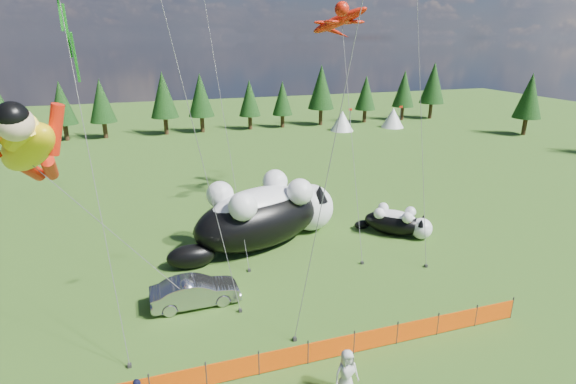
% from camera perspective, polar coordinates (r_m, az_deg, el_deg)
% --- Properties ---
extents(ground, '(160.00, 160.00, 0.00)m').
position_cam_1_polar(ground, '(21.18, -3.08, -16.50)').
color(ground, '#17390A').
rests_on(ground, ground).
extents(safety_fence, '(22.06, 0.06, 1.10)m').
position_cam_1_polar(safety_fence, '(18.58, -0.54, -20.38)').
color(safety_fence, '#262626').
rests_on(safety_fence, ground).
extents(tree_line, '(90.00, 4.00, 8.00)m').
position_cam_1_polar(tree_line, '(62.41, -14.13, 10.80)').
color(tree_line, black).
rests_on(tree_line, ground).
extents(festival_tents, '(50.00, 3.20, 2.80)m').
position_cam_1_polar(festival_tents, '(59.73, -2.87, 8.46)').
color(festival_tents, white).
rests_on(festival_tents, ground).
extents(cat_large, '(11.31, 6.86, 4.23)m').
position_cam_1_polar(cat_large, '(27.82, -2.79, -2.71)').
color(cat_large, black).
rests_on(cat_large, ground).
extents(cat_small, '(4.21, 3.96, 1.86)m').
position_cam_1_polar(cat_small, '(30.29, 13.67, -3.69)').
color(cat_small, black).
rests_on(cat_small, ground).
extents(car, '(4.28, 1.57, 1.40)m').
position_cam_1_polar(car, '(22.60, -11.70, -12.30)').
color(car, '#A3A2A7').
rests_on(car, ground).
extents(spectator_e, '(0.93, 0.61, 1.88)m').
position_cam_1_polar(spectator_e, '(17.42, 7.43, -21.86)').
color(spectator_e, beige).
rests_on(spectator_e, ground).
extents(superhero_kite, '(8.21, 5.74, 11.67)m').
position_cam_1_polar(superhero_kite, '(17.28, -30.21, 4.86)').
color(superhero_kite, yellow).
rests_on(superhero_kite, ground).
extents(gecko_kite, '(6.31, 13.53, 16.82)m').
position_cam_1_polar(gecko_kite, '(33.51, 6.53, 20.81)').
color(gecko_kite, red).
rests_on(gecko_kite, ground).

